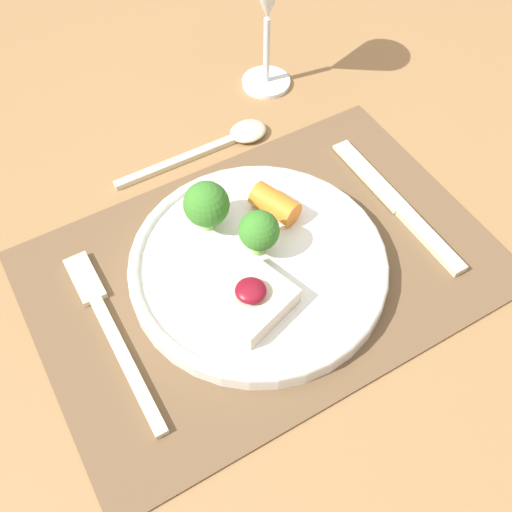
% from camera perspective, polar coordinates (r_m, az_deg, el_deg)
% --- Properties ---
extents(ground_plane, '(8.00, 8.00, 0.00)m').
position_cam_1_polar(ground_plane, '(1.30, 0.41, -20.47)').
color(ground_plane, gray).
extents(dining_table, '(1.48, 1.25, 0.75)m').
position_cam_1_polar(dining_table, '(0.67, 0.75, -4.90)').
color(dining_table, olive).
rests_on(dining_table, ground_plane).
extents(placemat, '(0.46, 0.31, 0.00)m').
position_cam_1_polar(placemat, '(0.60, 0.82, -1.20)').
color(placemat, brown).
rests_on(placemat, dining_table).
extents(dinner_plate, '(0.26, 0.26, 0.07)m').
position_cam_1_polar(dinner_plate, '(0.59, -0.21, -0.20)').
color(dinner_plate, white).
rests_on(dinner_plate, placemat).
extents(fork, '(0.02, 0.21, 0.01)m').
position_cam_1_polar(fork, '(0.58, -13.96, -6.31)').
color(fork, beige).
rests_on(fork, placemat).
extents(knife, '(0.02, 0.21, 0.01)m').
position_cam_1_polar(knife, '(0.66, 13.90, 4.11)').
color(knife, beige).
rests_on(knife, placemat).
extents(spoon, '(0.19, 0.04, 0.01)m').
position_cam_1_polar(spoon, '(0.72, -2.92, 10.90)').
color(spoon, beige).
rests_on(spoon, dining_table).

